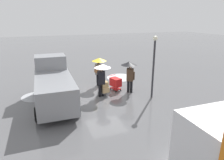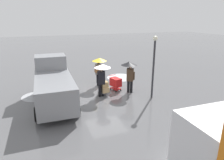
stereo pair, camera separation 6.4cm
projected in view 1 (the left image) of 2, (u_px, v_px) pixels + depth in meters
ground_plane at (105, 93)px, 13.47m from camera, size 90.00×90.00×0.00m
slush_patch_near_cluster at (121, 77)px, 16.96m from camera, size 2.33×2.33×0.01m
slush_patch_mid_street at (36, 96)px, 12.91m from camera, size 1.82×1.82×0.01m
cargo_van_parked_right at (54, 85)px, 11.52m from camera, size 2.28×5.38×2.60m
shopping_cart_vendor at (116, 82)px, 13.85m from camera, size 0.76×0.94×1.02m
hand_dolly_boxes at (104, 88)px, 13.00m from camera, size 0.62×0.78×1.32m
pedestrian_pink_side at (129, 70)px, 13.18m from camera, size 1.04×1.04×2.15m
pedestrian_black_side at (99, 65)px, 14.42m from camera, size 1.04×1.04×2.15m
pedestrian_white_side at (102, 73)px, 12.50m from camera, size 1.04×1.04×2.15m
street_lamp at (154, 61)px, 12.04m from camera, size 0.28×0.28×3.86m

